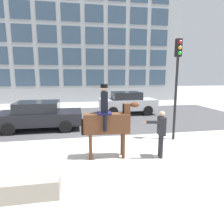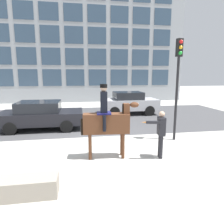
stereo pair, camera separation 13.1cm
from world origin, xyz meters
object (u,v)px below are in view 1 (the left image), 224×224
(traffic_light, at_px, (177,74))
(planter_ledge, at_px, (20,189))
(pedestrian_bystander, at_px, (161,131))
(street_car_near_lane, at_px, (40,115))
(mounted_horse_lead, at_px, (108,121))
(street_car_far_lane, at_px, (127,102))

(traffic_light, distance_m, planter_ledge, 7.04)
(pedestrian_bystander, relative_size, street_car_near_lane, 0.39)
(pedestrian_bystander, relative_size, traffic_light, 0.38)
(mounted_horse_lead, height_order, pedestrian_bystander, mounted_horse_lead)
(street_car_near_lane, relative_size, planter_ledge, 2.34)
(pedestrian_bystander, bearing_deg, street_car_near_lane, -34.09)
(street_car_far_lane, distance_m, planter_ledge, 10.82)
(pedestrian_bystander, bearing_deg, mounted_horse_lead, -0.40)
(mounted_horse_lead, relative_size, street_car_near_lane, 0.60)
(pedestrian_bystander, xyz_separation_m, street_car_far_lane, (0.87, 7.92, -0.12))
(mounted_horse_lead, xyz_separation_m, planter_ledge, (-2.38, -1.97, -1.06))
(street_car_near_lane, xyz_separation_m, traffic_light, (6.13, -2.85, 2.10))
(traffic_light, height_order, planter_ledge, traffic_light)
(pedestrian_bystander, height_order, planter_ledge, pedestrian_bystander)
(street_car_near_lane, bearing_deg, pedestrian_bystander, -44.26)
(traffic_light, xyz_separation_m, planter_ledge, (-5.59, -3.39, -2.63))
(pedestrian_bystander, distance_m, planter_ledge, 4.55)
(street_car_far_lane, distance_m, traffic_light, 6.51)
(street_car_near_lane, bearing_deg, planter_ledge, -84.97)
(street_car_far_lane, bearing_deg, mounted_horse_lead, -109.31)
(pedestrian_bystander, height_order, street_car_far_lane, pedestrian_bystander)
(street_car_near_lane, distance_m, street_car_far_lane, 6.50)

